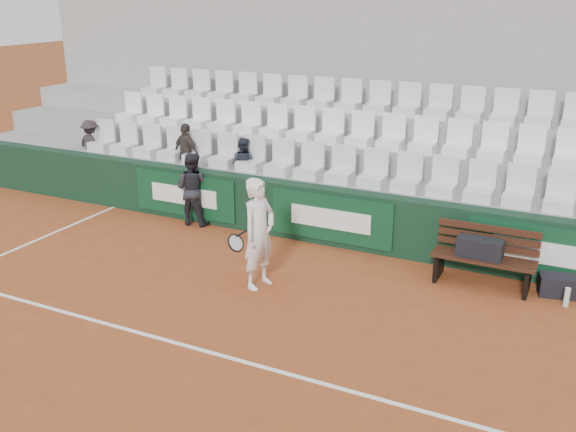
{
  "coord_description": "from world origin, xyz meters",
  "views": [
    {
      "loc": [
        3.66,
        -5.73,
        4.19
      ],
      "look_at": [
        -0.31,
        2.4,
        1.0
      ],
      "focal_mm": 40.0,
      "sensor_mm": 36.0,
      "label": 1
    }
  ],
  "objects_px": {
    "sports_bag_left": "(480,248)",
    "water_bottle_far": "(567,297)",
    "tennis_player": "(259,234)",
    "sports_bag_ground": "(557,286)",
    "ball_kid": "(192,189)",
    "spectator_b": "(185,131)",
    "spectator_c": "(242,141)",
    "bench_left": "(482,271)",
    "water_bottle_near": "(436,265)",
    "spectator_a": "(89,124)"
  },
  "relations": [
    {
      "from": "bench_left",
      "to": "sports_bag_ground",
      "type": "xyz_separation_m",
      "value": [
        1.05,
        0.14,
        -0.07
      ]
    },
    {
      "from": "sports_bag_ground",
      "to": "ball_kid",
      "type": "distance_m",
      "value": 6.48
    },
    {
      "from": "spectator_a",
      "to": "spectator_c",
      "type": "bearing_deg",
      "value": -170.66
    },
    {
      "from": "bench_left",
      "to": "sports_bag_ground",
      "type": "bearing_deg",
      "value": 7.48
    },
    {
      "from": "spectator_b",
      "to": "spectator_c",
      "type": "xyz_separation_m",
      "value": [
        1.28,
        0.0,
        -0.08
      ]
    },
    {
      "from": "tennis_player",
      "to": "water_bottle_far",
      "type": "bearing_deg",
      "value": 17.29
    },
    {
      "from": "water_bottle_near",
      "to": "sports_bag_ground",
      "type": "bearing_deg",
      "value": -0.92
    },
    {
      "from": "bench_left",
      "to": "tennis_player",
      "type": "bearing_deg",
      "value": -153.73
    },
    {
      "from": "bench_left",
      "to": "spectator_c",
      "type": "distance_m",
      "value": 5.01
    },
    {
      "from": "spectator_c",
      "to": "sports_bag_left",
      "type": "bearing_deg",
      "value": 163.38
    },
    {
      "from": "sports_bag_left",
      "to": "sports_bag_ground",
      "type": "xyz_separation_m",
      "value": [
        1.11,
        0.13,
        -0.44
      ]
    },
    {
      "from": "water_bottle_far",
      "to": "bench_left",
      "type": "bearing_deg",
      "value": 171.84
    },
    {
      "from": "ball_kid",
      "to": "tennis_player",
      "type": "bearing_deg",
      "value": 137.22
    },
    {
      "from": "water_bottle_near",
      "to": "spectator_b",
      "type": "xyz_separation_m",
      "value": [
        -5.27,
        0.92,
        1.48
      ]
    },
    {
      "from": "bench_left",
      "to": "spectator_a",
      "type": "bearing_deg",
      "value": 172.66
    },
    {
      "from": "bench_left",
      "to": "ball_kid",
      "type": "xyz_separation_m",
      "value": [
        -5.41,
        0.36,
        0.47
      ]
    },
    {
      "from": "water_bottle_near",
      "to": "water_bottle_far",
      "type": "xyz_separation_m",
      "value": [
        1.93,
        -0.34,
        0.02
      ]
    },
    {
      "from": "water_bottle_far",
      "to": "sports_bag_ground",
      "type": "bearing_deg",
      "value": 116.03
    },
    {
      "from": "water_bottle_near",
      "to": "water_bottle_far",
      "type": "height_order",
      "value": "water_bottle_far"
    },
    {
      "from": "sports_bag_left",
      "to": "sports_bag_ground",
      "type": "relative_size",
      "value": 1.32
    },
    {
      "from": "tennis_player",
      "to": "ball_kid",
      "type": "distance_m",
      "value": 3.04
    },
    {
      "from": "water_bottle_far",
      "to": "tennis_player",
      "type": "bearing_deg",
      "value": -162.71
    },
    {
      "from": "bench_left",
      "to": "sports_bag_ground",
      "type": "relative_size",
      "value": 2.97
    },
    {
      "from": "sports_bag_left",
      "to": "tennis_player",
      "type": "relative_size",
      "value": 0.4
    },
    {
      "from": "sports_bag_left",
      "to": "spectator_b",
      "type": "xyz_separation_m",
      "value": [
        -5.93,
        1.09,
        1.01
      ]
    },
    {
      "from": "sports_bag_left",
      "to": "water_bottle_far",
      "type": "distance_m",
      "value": 1.35
    },
    {
      "from": "water_bottle_near",
      "to": "bench_left",
      "type": "bearing_deg",
      "value": -12.74
    },
    {
      "from": "water_bottle_far",
      "to": "sports_bag_left",
      "type": "bearing_deg",
      "value": 172.17
    },
    {
      "from": "tennis_player",
      "to": "ball_kid",
      "type": "relative_size",
      "value": 1.21
    },
    {
      "from": "spectator_a",
      "to": "spectator_c",
      "type": "height_order",
      "value": "spectator_a"
    },
    {
      "from": "sports_bag_left",
      "to": "ball_kid",
      "type": "height_order",
      "value": "ball_kid"
    },
    {
      "from": "sports_bag_left",
      "to": "water_bottle_far",
      "type": "height_order",
      "value": "sports_bag_left"
    },
    {
      "from": "spectator_b",
      "to": "sports_bag_ground",
      "type": "bearing_deg",
      "value": -171.67
    },
    {
      "from": "water_bottle_near",
      "to": "spectator_a",
      "type": "relative_size",
      "value": 0.22
    },
    {
      "from": "bench_left",
      "to": "sports_bag_left",
      "type": "xyz_separation_m",
      "value": [
        -0.07,
        0.0,
        0.37
      ]
    },
    {
      "from": "sports_bag_left",
      "to": "water_bottle_far",
      "type": "bearing_deg",
      "value": -7.83
    },
    {
      "from": "sports_bag_ground",
      "to": "spectator_b",
      "type": "relative_size",
      "value": 0.42
    },
    {
      "from": "sports_bag_left",
      "to": "spectator_a",
      "type": "bearing_deg",
      "value": 172.62
    },
    {
      "from": "spectator_a",
      "to": "spectator_b",
      "type": "xyz_separation_m",
      "value": [
        2.46,
        0.0,
        0.07
      ]
    },
    {
      "from": "ball_kid",
      "to": "water_bottle_far",
      "type": "bearing_deg",
      "value": 169.78
    },
    {
      "from": "spectator_a",
      "to": "water_bottle_near",
      "type": "bearing_deg",
      "value": -177.47
    },
    {
      "from": "sports_bag_left",
      "to": "tennis_player",
      "type": "distance_m",
      "value": 3.28
    },
    {
      "from": "water_bottle_near",
      "to": "water_bottle_far",
      "type": "distance_m",
      "value": 1.96
    },
    {
      "from": "water_bottle_near",
      "to": "spectator_c",
      "type": "xyz_separation_m",
      "value": [
        -3.99,
        0.92,
        1.4
      ]
    },
    {
      "from": "spectator_a",
      "to": "tennis_player",
      "type": "bearing_deg",
      "value": 164.26
    },
    {
      "from": "bench_left",
      "to": "spectator_a",
      "type": "height_order",
      "value": "spectator_a"
    },
    {
      "from": "sports_bag_ground",
      "to": "tennis_player",
      "type": "height_order",
      "value": "tennis_player"
    },
    {
      "from": "sports_bag_ground",
      "to": "spectator_a",
      "type": "bearing_deg",
      "value": 174.28
    },
    {
      "from": "tennis_player",
      "to": "spectator_c",
      "type": "height_order",
      "value": "spectator_c"
    },
    {
      "from": "sports_bag_left",
      "to": "spectator_c",
      "type": "bearing_deg",
      "value": 166.84
    }
  ]
}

